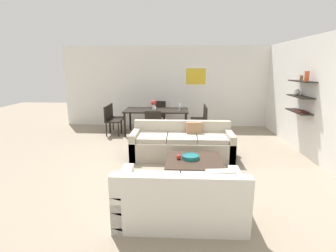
{
  "coord_description": "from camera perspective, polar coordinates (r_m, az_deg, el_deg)",
  "views": [
    {
      "loc": [
        0.1,
        -5.31,
        2.04
      ],
      "look_at": [
        -0.17,
        0.2,
        0.75
      ],
      "focal_mm": 27.54,
      "sensor_mm": 36.0,
      "label": 1
    }
  ],
  "objects": [
    {
      "name": "dining_chair_left_far",
      "position": [
        8.29,
        -11.82,
        2.2
      ],
      "size": [
        0.44,
        0.44,
        0.88
      ],
      "color": "black",
      "rests_on": "ground"
    },
    {
      "name": "wine_glass_right_far",
      "position": [
        7.87,
        2.59,
        4.53
      ],
      "size": [
        0.07,
        0.07,
        0.17
      ],
      "color": "silver",
      "rests_on": "dining_table"
    },
    {
      "name": "back_wall_unit",
      "position": [
        8.87,
        4.19,
        8.67
      ],
      "size": [
        8.4,
        0.09,
        2.7
      ],
      "color": "silver",
      "rests_on": "ground"
    },
    {
      "name": "wine_glass_right_near",
      "position": [
        7.64,
        2.58,
        4.34
      ],
      "size": [
        0.07,
        0.07,
        0.17
      ],
      "color": "silver",
      "rests_on": "dining_table"
    },
    {
      "name": "decorative_bowl",
      "position": [
        4.76,
        5.0,
        -6.79
      ],
      "size": [
        0.32,
        0.32,
        0.07
      ],
      "color": "#19666B",
      "rests_on": "coffee_table"
    },
    {
      "name": "centerpiece_vase",
      "position": [
        7.82,
        -3.17,
        4.9
      ],
      "size": [
        0.16,
        0.16,
        0.29
      ],
      "color": "silver",
      "rests_on": "dining_table"
    },
    {
      "name": "ground_plane",
      "position": [
        5.69,
        1.65,
        -7.86
      ],
      "size": [
        18.0,
        18.0,
        0.0
      ],
      "primitive_type": "plane",
      "color": "gray"
    },
    {
      "name": "wine_glass_foot",
      "position": [
        7.39,
        -2.88,
        3.95
      ],
      "size": [
        0.07,
        0.07,
        0.15
      ],
      "color": "silver",
      "rests_on": "dining_table"
    },
    {
      "name": "coffee_table",
      "position": [
        4.8,
        5.65,
        -9.56
      ],
      "size": [
        1.01,
        0.94,
        0.38
      ],
      "color": "#38281E",
      "rests_on": "ground"
    },
    {
      "name": "right_wall_shelf_unit",
      "position": [
        6.63,
        29.14,
        5.54
      ],
      "size": [
        0.34,
        8.2,
        2.7
      ],
      "color": "silver",
      "rests_on": "ground"
    },
    {
      "name": "dining_table",
      "position": [
        7.82,
        -2.57,
        3.14
      ],
      "size": [
        1.91,
        0.94,
        0.75
      ],
      "color": "black",
      "rests_on": "ground"
    },
    {
      "name": "loveseat_white",
      "position": [
        3.6,
        2.85,
        -15.87
      ],
      "size": [
        1.69,
        0.9,
        0.78
      ],
      "color": "silver",
      "rests_on": "ground"
    },
    {
      "name": "dining_chair_right_near",
      "position": [
        7.64,
        7.51,
        1.44
      ],
      "size": [
        0.44,
        0.44,
        0.88
      ],
      "color": "black",
      "rests_on": "ground"
    },
    {
      "name": "dining_chair_right_far",
      "position": [
        8.05,
        7.27,
        2.05
      ],
      "size": [
        0.44,
        0.44,
        0.88
      ],
      "color": "black",
      "rests_on": "ground"
    },
    {
      "name": "dining_chair_foot",
      "position": [
        7.0,
        -3.22,
        0.46
      ],
      "size": [
        0.44,
        0.44,
        0.88
      ],
      "color": "black",
      "rests_on": "ground"
    },
    {
      "name": "dining_chair_left_near",
      "position": [
        7.89,
        -12.58,
        1.61
      ],
      "size": [
        0.44,
        0.44,
        0.88
      ],
      "color": "black",
      "rests_on": "ground"
    },
    {
      "name": "sofa_beige",
      "position": [
        5.91,
        3.13,
        -4.06
      ],
      "size": [
        2.27,
        0.9,
        0.78
      ],
      "color": "#B2A893",
      "rests_on": "ground"
    },
    {
      "name": "apple_on_coffee_table",
      "position": [
        4.72,
        2.39,
        -6.85
      ],
      "size": [
        0.09,
        0.09,
        0.09
      ],
      "primitive_type": "sphere",
      "color": "red",
      "rests_on": "coffee_table"
    },
    {
      "name": "dining_chair_head",
      "position": [
        8.71,
        -2.02,
        2.98
      ],
      "size": [
        0.44,
        0.44,
        0.88
      ],
      "color": "black",
      "rests_on": "ground"
    }
  ]
}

